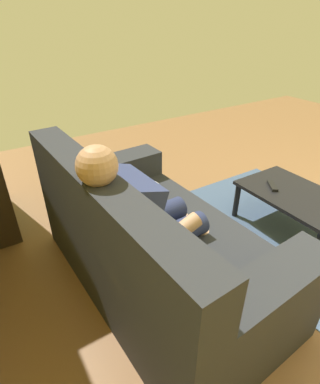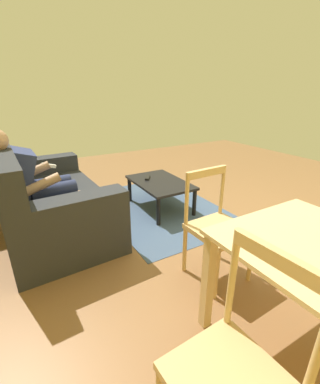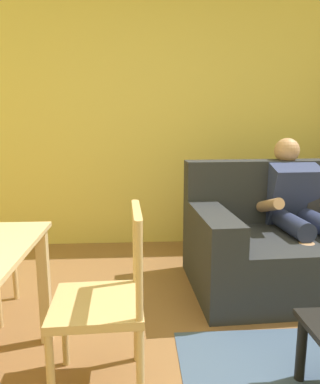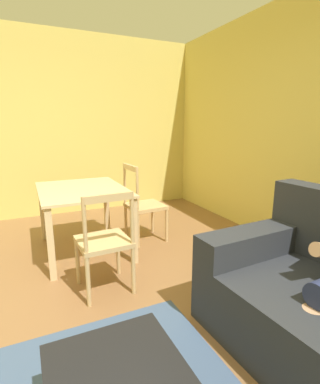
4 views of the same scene
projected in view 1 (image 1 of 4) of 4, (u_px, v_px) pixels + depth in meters
The scene contains 5 objects.
couch at pixel (151, 246), 2.03m from camera, with size 1.87×1.08×0.96m.
person_lounging at pixel (144, 221), 1.83m from camera, with size 0.61×0.94×1.15m.
coffee_table at pixel (295, 198), 2.58m from camera, with size 0.90×0.59×0.37m.
tv_remote at pixel (272, 186), 2.65m from camera, with size 0.05×0.17×0.02m, color black.
area_rug at pixel (287, 228), 2.75m from camera, with size 2.00×1.40×0.01m, color #3D5170.
Camera 1 is at (-0.42, 2.27, 1.69)m, focal length 28.47 mm.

